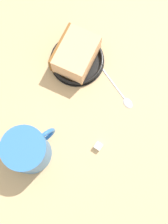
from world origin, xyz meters
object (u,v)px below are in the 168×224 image
Objects in this scene: small_plate at (77,60)px; teaspoon at (122,95)px; tea_mug at (28,150)px; sugar_cube at (98,146)px; cake_slice at (76,54)px.

small_plate is 14.32cm from teaspoon.
sugar_cube is (-7.79, 13.57, -4.61)cm from tea_mug.
cake_slice is 6.84× the size of sugar_cube.
teaspoon is (3.67, 13.83, -0.51)cm from small_plate.
small_plate is at bearing 89.11° from cake_slice.
sugar_cube is at bearing -1.06° from teaspoon.
small_plate and sugar_cube have the same top height.
tea_mug is at bearing 0.60° from cake_slice.
tea_mug reaches higher than sugar_cube.
cake_slice is 15.00cm from teaspoon.
tea_mug is (25.52, 0.27, 1.52)cm from cake_slice.
small_plate is at bearing -142.57° from sugar_cube.
sugar_cube is at bearing 37.97° from cake_slice.
cake_slice is at bearing -142.03° from sugar_cube.
tea_mug reaches higher than cake_slice.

